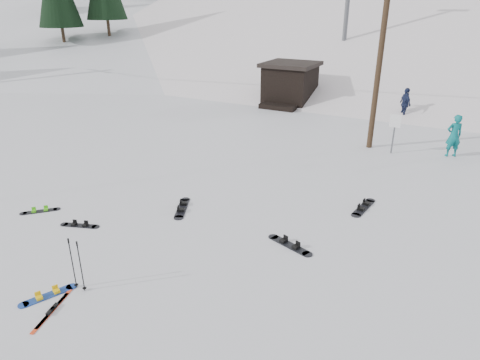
% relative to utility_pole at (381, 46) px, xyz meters
% --- Properties ---
extents(ground, '(200.00, 200.00, 0.00)m').
position_rel_utility_pole_xyz_m(ground, '(-2.00, -14.00, -4.68)').
color(ground, silver).
rests_on(ground, ground).
extents(ski_slope, '(60.00, 85.24, 65.97)m').
position_rel_utility_pole_xyz_m(ski_slope, '(-2.00, 41.00, -16.68)').
color(ski_slope, white).
rests_on(ski_slope, ground).
extents(ridge_left, '(47.54, 95.03, 58.38)m').
position_rel_utility_pole_xyz_m(ridge_left, '(-38.00, 34.00, -15.68)').
color(ridge_left, silver).
rests_on(ridge_left, ground).
extents(treeline_left, '(20.00, 64.00, 10.00)m').
position_rel_utility_pole_xyz_m(treeline_left, '(-36.00, 26.00, -4.68)').
color(treeline_left, black).
rests_on(treeline_left, ground).
extents(treeline_crest, '(50.00, 6.00, 10.00)m').
position_rel_utility_pole_xyz_m(treeline_crest, '(-2.00, 72.00, -4.68)').
color(treeline_crest, black).
rests_on(treeline_crest, ski_slope).
extents(utility_pole, '(2.00, 0.26, 9.00)m').
position_rel_utility_pole_xyz_m(utility_pole, '(0.00, 0.00, 0.00)').
color(utility_pole, '#3A2819').
rests_on(utility_pole, ground).
extents(trail_sign, '(0.50, 0.09, 1.85)m').
position_rel_utility_pole_xyz_m(trail_sign, '(1.10, -0.42, -3.41)').
color(trail_sign, '#595B60').
rests_on(trail_sign, ground).
extents(lift_hut, '(3.40, 4.10, 2.75)m').
position_rel_utility_pole_xyz_m(lift_hut, '(-7.00, 6.94, -3.32)').
color(lift_hut, black).
rests_on(lift_hut, ground).
extents(hero_snowboard, '(0.69, 1.27, 0.10)m').
position_rel_utility_pole_xyz_m(hero_snowboard, '(-4.27, -15.09, -4.66)').
color(hero_snowboard, '#183D9F').
rests_on(hero_snowboard, ground).
extents(hero_skis, '(0.55, 1.50, 0.08)m').
position_rel_utility_pole_xyz_m(hero_skis, '(-3.74, -15.40, -4.66)').
color(hero_skis, red).
rests_on(hero_skis, ground).
extents(ski_poles, '(0.38, 0.10, 1.39)m').
position_rel_utility_pole_xyz_m(ski_poles, '(-3.80, -14.51, -3.97)').
color(ski_poles, black).
rests_on(ski_poles, ground).
extents(board_scatter_a, '(1.24, 0.59, 0.09)m').
position_rel_utility_pole_xyz_m(board_scatter_a, '(-6.28, -12.24, -4.66)').
color(board_scatter_a, black).
rests_on(board_scatter_a, ground).
extents(board_scatter_b, '(0.92, 1.57, 0.12)m').
position_rel_utility_pole_xyz_m(board_scatter_b, '(-4.14, -9.71, -4.65)').
color(board_scatter_b, black).
rests_on(board_scatter_b, ground).
extents(board_scatter_c, '(0.96, 1.00, 0.09)m').
position_rel_utility_pole_xyz_m(board_scatter_c, '(-8.24, -12.16, -4.66)').
color(board_scatter_c, black).
rests_on(board_scatter_c, ground).
extents(board_scatter_d, '(1.53, 0.72, 0.11)m').
position_rel_utility_pole_xyz_m(board_scatter_d, '(0.01, -10.20, -4.65)').
color(board_scatter_d, black).
rests_on(board_scatter_d, ground).
extents(board_scatter_f, '(0.49, 1.70, 0.12)m').
position_rel_utility_pole_xyz_m(board_scatter_f, '(1.32, -6.73, -4.65)').
color(board_scatter_f, black).
rests_on(board_scatter_f, ground).
extents(skier_teal, '(0.84, 0.76, 1.93)m').
position_rel_utility_pole_xyz_m(skier_teal, '(3.55, 0.46, -3.72)').
color(skier_teal, '#0A696D').
rests_on(skier_teal, ground).
extents(skier_navy, '(1.02, 1.15, 1.87)m').
position_rel_utility_pole_xyz_m(skier_navy, '(0.61, 6.24, -3.75)').
color(skier_navy, '#1C2446').
rests_on(skier_navy, ground).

